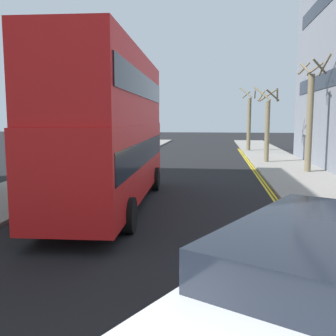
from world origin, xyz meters
name	(u,v)px	position (x,y,z in m)	size (l,w,h in m)	color
sidewalk_right	(328,197)	(6.50, 16.00, 0.07)	(4.00, 80.00, 0.14)	gray
sidewalk_left	(28,189)	(-6.50, 16.00, 0.07)	(4.00, 80.00, 0.14)	gray
kerb_line_outer	(284,208)	(4.40, 14.00, 0.00)	(0.10, 56.00, 0.01)	yellow
kerb_line_inner	(279,208)	(4.24, 14.00, 0.00)	(0.10, 56.00, 0.01)	yellow
double_decker_bus_away	(111,125)	(-1.91, 13.54, 3.03)	(3.14, 10.90, 5.64)	red
taxi_minivan	(313,327)	(2.95, 3.75, 1.07)	(3.91, 5.12, 2.12)	white
street_tree_near	(310,117)	(7.30, 23.21, 3.32)	(1.70, 1.68, 6.71)	#6B6047
street_tree_far	(267,125)	(5.52, 28.21, 2.75)	(1.82, 1.80, 5.36)	#6B6047
street_tree_distant	(249,122)	(5.04, 38.25, 2.89)	(1.62, 1.76, 6.07)	#6B6047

